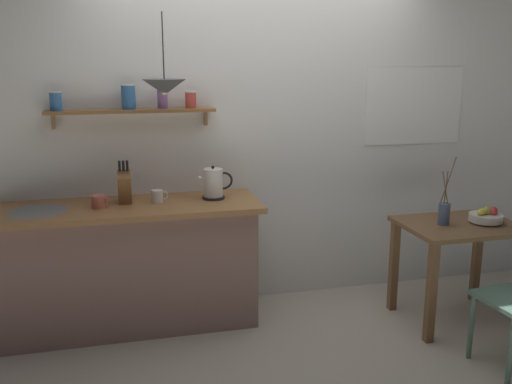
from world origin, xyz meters
TOP-DOWN VIEW (x-y plane):
  - ground_plane at (0.00, 0.00)m, footprint 14.00×14.00m
  - back_wall at (0.21, 0.65)m, footprint 6.80×0.11m
  - kitchen_counter at (-1.00, 0.32)m, footprint 1.83×0.63m
  - wall_shelf at (-0.92, 0.49)m, footprint 1.16×0.20m
  - dining_table at (1.29, -0.15)m, footprint 0.81×0.63m
  - fruit_bowl at (1.47, -0.18)m, footprint 0.23×0.23m
  - twig_vase at (1.16, -0.15)m, footprint 0.09×0.08m
  - electric_kettle at (-0.39, 0.34)m, footprint 0.25×0.16m
  - knife_block at (-1.01, 0.34)m, footprint 0.09×0.19m
  - coffee_mug_by_sink at (-1.18, 0.26)m, footprint 0.13×0.09m
  - coffee_mug_spare at (-0.79, 0.33)m, footprint 0.12×0.08m
  - pendant_lamp at (-0.72, 0.18)m, footprint 0.28×0.28m

SIDE VIEW (x-z plane):
  - ground_plane at x=0.00m, z-range 0.00..0.00m
  - kitchen_counter at x=-1.00m, z-range 0.01..0.90m
  - dining_table at x=1.29m, z-range 0.22..0.96m
  - fruit_bowl at x=1.47m, z-range 0.72..0.84m
  - twig_vase at x=1.16m, z-range 0.58..1.06m
  - coffee_mug_by_sink at x=-1.18m, z-range 0.90..0.98m
  - coffee_mug_spare at x=-0.79m, z-range 0.90..0.98m
  - electric_kettle at x=-0.39m, z-range 0.89..1.13m
  - knife_block at x=-1.01m, z-range 0.87..1.17m
  - back_wall at x=0.21m, z-range 0.00..2.70m
  - wall_shelf at x=-0.92m, z-range 1.41..1.71m
  - pendant_lamp at x=-0.72m, z-range 1.44..1.95m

